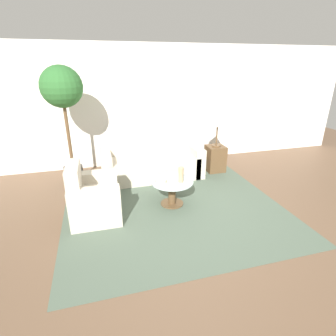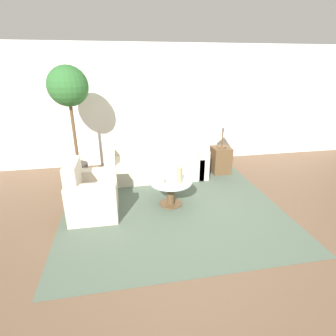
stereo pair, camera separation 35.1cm
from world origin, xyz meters
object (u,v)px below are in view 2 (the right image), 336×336
at_px(coffee_table, 171,189).
at_px(bowl, 159,181).
at_px(book_stack, 174,178).
at_px(potted_plant, 69,97).
at_px(armchair, 90,196).
at_px(table_lamp, 224,121).
at_px(vase, 179,175).
at_px(sofa_main, 156,162).

bearing_deg(coffee_table, bowl, -176.69).
distance_m(coffee_table, book_stack, 0.20).
xyz_separation_m(coffee_table, potted_plant, (-1.60, 1.28, 1.36)).
distance_m(armchair, table_lamp, 2.96).
xyz_separation_m(vase, book_stack, (-0.05, 0.15, -0.10)).
relative_size(potted_plant, book_stack, 11.41).
distance_m(bowl, book_stack, 0.28).
bearing_deg(table_lamp, coffee_table, -138.34).
height_order(armchair, book_stack, armchair).
relative_size(potted_plant, vase, 8.59).
relative_size(potted_plant, bowl, 11.25).
relative_size(sofa_main, coffee_table, 2.93).
relative_size(sofa_main, book_stack, 10.55).
bearing_deg(armchair, potted_plant, 14.69).
bearing_deg(table_lamp, armchair, -154.79).
bearing_deg(table_lamp, book_stack, -138.71).
xyz_separation_m(armchair, coffee_table, (1.27, 0.05, -0.03)).
bearing_deg(book_stack, table_lamp, 37.68).
bearing_deg(bowl, potted_plant, 137.48).
bearing_deg(vase, armchair, 179.00).
bearing_deg(potted_plant, bowl, -42.52).
bearing_deg(table_lamp, bowl, -141.93).
bearing_deg(coffee_table, sofa_main, 93.41).
distance_m(coffee_table, potted_plant, 2.46).
xyz_separation_m(armchair, vase, (1.39, -0.02, 0.25)).
height_order(potted_plant, vase, potted_plant).
height_order(vase, book_stack, vase).
bearing_deg(coffee_table, book_stack, 47.61).
bearing_deg(sofa_main, table_lamp, -2.99).
relative_size(coffee_table, table_lamp, 1.01).
bearing_deg(bowl, table_lamp, 38.07).
distance_m(potted_plant, vase, 2.44).
xyz_separation_m(potted_plant, vase, (1.72, -1.35, -1.09)).
bearing_deg(table_lamp, sofa_main, 177.01).
relative_size(armchair, book_stack, 4.53).
height_order(table_lamp, potted_plant, potted_plant).
distance_m(table_lamp, book_stack, 1.78).
bearing_deg(sofa_main, book_stack, -82.89).
height_order(coffee_table, table_lamp, table_lamp).
distance_m(sofa_main, vase, 1.35).
xyz_separation_m(coffee_table, vase, (0.12, -0.07, 0.27)).
relative_size(coffee_table, book_stack, 3.61).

